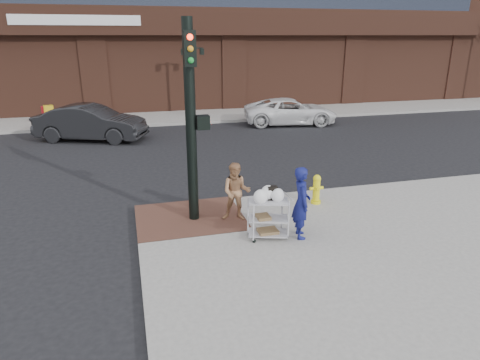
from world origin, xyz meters
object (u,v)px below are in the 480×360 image
object	(u,v)px
woman_blue	(301,203)
fire_hydrant	(316,189)
pedestrian_tan	(236,192)
traffic_signal_pole	(192,118)
sedan_dark	(91,123)
lamp_post	(193,74)
utility_cart	(268,215)
minivan_white	(290,111)

from	to	relation	value
woman_blue	fire_hydrant	size ratio (longest dim) A/B	2.03
woman_blue	pedestrian_tan	xyz separation A→B (m)	(-1.22, 1.36, -0.10)
traffic_signal_pole	sedan_dark	distance (m)	11.38
woman_blue	pedestrian_tan	size ratio (longest dim) A/B	1.13
lamp_post	fire_hydrant	world-z (taller)	lamp_post
woman_blue	fire_hydrant	distance (m)	2.31
utility_cart	fire_hydrant	world-z (taller)	utility_cart
lamp_post	minivan_white	distance (m)	6.18
lamp_post	pedestrian_tan	distance (m)	15.71
woman_blue	utility_cart	distance (m)	0.83
sedan_dark	traffic_signal_pole	bearing A→B (deg)	-141.95
lamp_post	sedan_dark	xyz separation A→B (m)	(-5.65, -4.49, -1.78)
utility_cart	woman_blue	bearing A→B (deg)	-11.17
woman_blue	minivan_white	xyz separation A→B (m)	(5.09, 13.63, -0.30)
fire_hydrant	lamp_post	bearing A→B (deg)	94.03
pedestrian_tan	sedan_dark	bearing A→B (deg)	130.00
sedan_dark	fire_hydrant	xyz separation A→B (m)	(6.71, -10.54, -0.25)
traffic_signal_pole	woman_blue	size ratio (longest dim) A/B	2.87
traffic_signal_pole	utility_cart	bearing A→B (deg)	-45.66
lamp_post	traffic_signal_pole	size ratio (longest dim) A/B	0.80
woman_blue	sedan_dark	xyz separation A→B (m)	(-5.43, 12.42, -0.18)
pedestrian_tan	utility_cart	xyz separation A→B (m)	(0.46, -1.21, -0.19)
sedan_dark	woman_blue	bearing A→B (deg)	-134.78
traffic_signal_pole	utility_cart	distance (m)	3.00
sedan_dark	fire_hydrant	world-z (taller)	sedan_dark
lamp_post	minivan_white	size ratio (longest dim) A/B	0.78
sedan_dark	minivan_white	distance (m)	10.60
lamp_post	pedestrian_tan	world-z (taller)	lamp_post
traffic_signal_pole	utility_cart	world-z (taller)	traffic_signal_pole
traffic_signal_pole	fire_hydrant	xyz separation A→B (m)	(3.54, 0.20, -2.24)
sedan_dark	utility_cart	bearing A→B (deg)	-137.57
woman_blue	fire_hydrant	xyz separation A→B (m)	(1.27, 1.88, -0.43)
lamp_post	utility_cart	bearing A→B (deg)	-93.34
minivan_white	fire_hydrant	xyz separation A→B (m)	(-3.82, -11.75, -0.13)
sedan_dark	fire_hydrant	bearing A→B (deg)	-125.93
lamp_post	pedestrian_tan	size ratio (longest dim) A/B	2.60
sedan_dark	fire_hydrant	size ratio (longest dim) A/B	5.93
woman_blue	lamp_post	bearing A→B (deg)	10.34
lamp_post	traffic_signal_pole	world-z (taller)	traffic_signal_pole
woman_blue	pedestrian_tan	bearing A→B (deg)	53.07
minivan_white	fire_hydrant	bearing A→B (deg)	171.89
lamp_post	traffic_signal_pole	bearing A→B (deg)	-99.24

